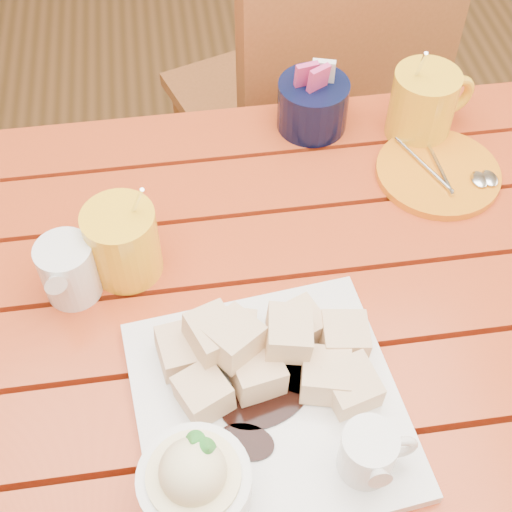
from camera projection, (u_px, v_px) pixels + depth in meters
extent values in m
cube|color=maroon|center=(281.00, 509.00, 0.74)|extent=(1.20, 0.11, 0.03)
cube|color=maroon|center=(264.00, 409.00, 0.81)|extent=(1.20, 0.11, 0.03)
cube|color=maroon|center=(251.00, 326.00, 0.88)|extent=(1.20, 0.11, 0.03)
cube|color=maroon|center=(239.00, 255.00, 0.95)|extent=(1.20, 0.11, 0.03)
cube|color=maroon|center=(229.00, 193.00, 1.02)|extent=(1.20, 0.11, 0.03)
cube|color=maroon|center=(220.00, 140.00, 1.09)|extent=(1.20, 0.11, 0.03)
cube|color=maroon|center=(220.00, 158.00, 1.15)|extent=(1.12, 0.04, 0.08)
cylinder|color=maroon|center=(497.00, 250.00, 1.44)|extent=(0.06, 0.06, 0.72)
cube|color=white|center=(269.00, 407.00, 0.79)|extent=(0.32, 0.32, 0.02)
cube|color=#CA863D|center=(203.00, 393.00, 0.77)|extent=(0.07, 0.07, 0.04)
cube|color=#CA863D|center=(326.00, 376.00, 0.78)|extent=(0.06, 0.06, 0.04)
cube|color=#CA863D|center=(289.00, 333.00, 0.78)|extent=(0.06, 0.06, 0.04)
cube|color=#CA863D|center=(344.00, 337.00, 0.81)|extent=(0.06, 0.06, 0.04)
cube|color=#CA863D|center=(233.00, 339.00, 0.77)|extent=(0.07, 0.07, 0.04)
cube|color=#CA863D|center=(182.00, 350.00, 0.80)|extent=(0.06, 0.06, 0.04)
cube|color=#CA863D|center=(258.00, 375.00, 0.78)|extent=(0.06, 0.06, 0.04)
cube|color=#CA863D|center=(351.00, 386.00, 0.77)|extent=(0.06, 0.06, 0.04)
cube|color=#CA863D|center=(231.00, 334.00, 0.82)|extent=(0.06, 0.06, 0.04)
cube|color=#CA863D|center=(299.00, 325.00, 0.82)|extent=(0.07, 0.07, 0.04)
cube|color=#CA863D|center=(212.00, 335.00, 0.78)|extent=(0.07, 0.07, 0.04)
cylinder|color=white|center=(195.00, 485.00, 0.70)|extent=(0.11, 0.11, 0.05)
cylinder|color=#FFEEBB|center=(194.00, 480.00, 0.69)|extent=(0.09, 0.09, 0.03)
sphere|color=#FFEEBB|center=(193.00, 472.00, 0.68)|extent=(0.07, 0.07, 0.07)
cone|color=#2E8D30|center=(207.00, 449.00, 0.66)|extent=(0.04, 0.04, 0.03)
cone|color=#2E8D30|center=(194.00, 442.00, 0.67)|extent=(0.03, 0.03, 0.03)
cylinder|color=white|center=(367.00, 453.00, 0.72)|extent=(0.06, 0.06, 0.06)
cylinder|color=black|center=(371.00, 441.00, 0.70)|extent=(0.05, 0.05, 0.01)
cone|color=white|center=(378.00, 471.00, 0.68)|extent=(0.02, 0.02, 0.03)
torus|color=white|center=(400.00, 447.00, 0.72)|extent=(0.04, 0.01, 0.04)
cylinder|color=yellow|center=(123.00, 243.00, 0.88)|extent=(0.09, 0.09, 0.10)
cylinder|color=black|center=(118.00, 220.00, 0.85)|extent=(0.08, 0.08, 0.01)
torus|color=yellow|center=(84.00, 260.00, 0.87)|extent=(0.06, 0.04, 0.06)
cylinder|color=silver|center=(131.00, 216.00, 0.86)|extent=(0.05, 0.05, 0.13)
cylinder|color=yellow|center=(422.00, 105.00, 1.04)|extent=(0.10, 0.10, 0.11)
cylinder|color=black|center=(428.00, 80.00, 1.01)|extent=(0.08, 0.08, 0.01)
torus|color=yellow|center=(454.00, 95.00, 1.05)|extent=(0.07, 0.03, 0.07)
cylinder|color=silver|center=(414.00, 80.00, 1.02)|extent=(0.02, 0.07, 0.14)
cylinder|color=white|center=(69.00, 270.00, 0.87)|extent=(0.07, 0.07, 0.08)
cylinder|color=white|center=(62.00, 251.00, 0.84)|extent=(0.06, 0.06, 0.01)
cone|color=white|center=(63.00, 279.00, 0.82)|extent=(0.03, 0.03, 0.03)
torus|color=white|center=(103.00, 265.00, 0.87)|extent=(0.05, 0.03, 0.05)
cylinder|color=black|center=(313.00, 105.00, 1.06)|extent=(0.11, 0.11, 0.08)
cube|color=#D4397B|center=(306.00, 77.00, 1.02)|extent=(0.04, 0.02, 0.05)
cube|color=white|center=(323.00, 74.00, 1.03)|extent=(0.04, 0.02, 0.05)
cube|color=#D4397B|center=(318.00, 81.00, 1.02)|extent=(0.04, 0.03, 0.05)
cylinder|color=orange|center=(438.00, 173.00, 1.02)|extent=(0.18, 0.18, 0.01)
cylinder|color=silver|center=(424.00, 164.00, 1.02)|extent=(0.05, 0.12, 0.01)
cylinder|color=silver|center=(437.00, 163.00, 1.02)|extent=(0.01, 0.13, 0.01)
ellipsoid|color=silver|center=(479.00, 179.00, 1.00)|extent=(0.02, 0.03, 0.01)
ellipsoid|color=silver|center=(489.00, 178.00, 1.00)|extent=(0.02, 0.03, 0.01)
cube|color=brown|center=(293.00, 107.00, 1.56)|extent=(0.57, 0.57, 0.03)
cylinder|color=brown|center=(317.00, 114.00, 1.91)|extent=(0.04, 0.04, 0.45)
cylinder|color=brown|center=(187.00, 160.00, 1.80)|extent=(0.04, 0.04, 0.45)
cylinder|color=brown|center=(398.00, 208.00, 1.70)|extent=(0.04, 0.04, 0.45)
cylinder|color=brown|center=(255.00, 266.00, 1.59)|extent=(0.04, 0.04, 0.45)
cube|color=brown|center=(354.00, 63.00, 1.25)|extent=(0.43, 0.17, 0.47)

